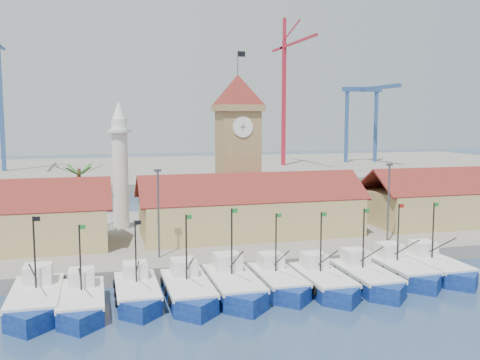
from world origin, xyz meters
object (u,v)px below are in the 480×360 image
object	(u,v)px
boat_5	(279,282)
minaret	(120,165)
boat_0	(35,302)
clock_tower	(238,146)

from	to	relation	value
boat_5	minaret	size ratio (longest dim) A/B	0.60
boat_5	minaret	distance (m)	29.42
boat_0	minaret	size ratio (longest dim) A/B	0.66
boat_5	minaret	world-z (taller)	minaret
boat_5	clock_tower	bearing A→B (deg)	84.50
minaret	clock_tower	bearing A→B (deg)	-7.61
clock_tower	minaret	bearing A→B (deg)	172.39
boat_0	boat_5	world-z (taller)	boat_0
boat_0	boat_5	distance (m)	20.78
minaret	boat_5	bearing A→B (deg)	-62.83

